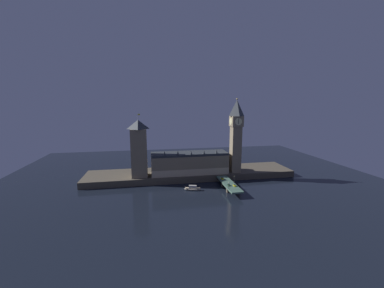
{
  "coord_description": "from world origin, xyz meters",
  "views": [
    {
      "loc": [
        -42.92,
        -203.7,
        78.75
      ],
      "look_at": [
        -2.24,
        20.0,
        39.48
      ],
      "focal_mm": 22.0,
      "sensor_mm": 36.0,
      "label": 1
    }
  ],
  "objects_px": {
    "car_northbound_trail": "(229,185)",
    "clock_tower": "(236,134)",
    "car_southbound_lead": "(235,185)",
    "pedestrian_far_rail": "(221,179)",
    "boat_upstream": "(193,189)",
    "pedestrian_mid_walk": "(234,182)",
    "pedestrian_near_rail": "(228,187)",
    "car_northbound_lead": "(222,178)",
    "street_lamp_mid": "(234,178)",
    "victoria_tower": "(139,148)",
    "street_lamp_near": "(229,185)"
  },
  "relations": [
    {
      "from": "pedestrian_far_rail",
      "to": "pedestrian_near_rail",
      "type": "bearing_deg",
      "value": -90.0
    },
    {
      "from": "victoria_tower",
      "to": "car_northbound_trail",
      "type": "xyz_separation_m",
      "value": [
        79.27,
        -40.36,
        -28.51
      ]
    },
    {
      "from": "car_northbound_lead",
      "to": "pedestrian_near_rail",
      "type": "relative_size",
      "value": 2.37
    },
    {
      "from": "pedestrian_mid_walk",
      "to": "street_lamp_mid",
      "type": "relative_size",
      "value": 0.24
    },
    {
      "from": "pedestrian_far_rail",
      "to": "boat_upstream",
      "type": "height_order",
      "value": "pedestrian_far_rail"
    },
    {
      "from": "car_northbound_lead",
      "to": "street_lamp_mid",
      "type": "height_order",
      "value": "street_lamp_mid"
    },
    {
      "from": "victoria_tower",
      "to": "boat_upstream",
      "type": "relative_size",
      "value": 3.86
    },
    {
      "from": "pedestrian_near_rail",
      "to": "car_southbound_lead",
      "type": "bearing_deg",
      "value": 23.45
    },
    {
      "from": "pedestrian_mid_walk",
      "to": "pedestrian_far_rail",
      "type": "bearing_deg",
      "value": 131.72
    },
    {
      "from": "car_northbound_trail",
      "to": "street_lamp_mid",
      "type": "height_order",
      "value": "street_lamp_mid"
    },
    {
      "from": "car_northbound_trail",
      "to": "street_lamp_near",
      "type": "relative_size",
      "value": 0.6
    },
    {
      "from": "pedestrian_mid_walk",
      "to": "street_lamp_mid",
      "type": "xyz_separation_m",
      "value": [
        0.4,
        0.17,
        3.4
      ]
    },
    {
      "from": "pedestrian_mid_walk",
      "to": "street_lamp_mid",
      "type": "height_order",
      "value": "street_lamp_mid"
    },
    {
      "from": "pedestrian_far_rail",
      "to": "street_lamp_near",
      "type": "xyz_separation_m",
      "value": [
        -0.4,
        -25.21,
        3.2
      ]
    },
    {
      "from": "clock_tower",
      "to": "pedestrian_near_rail",
      "type": "xyz_separation_m",
      "value": [
        -22.2,
        -43.08,
        -40.75
      ]
    },
    {
      "from": "clock_tower",
      "to": "car_northbound_lead",
      "type": "xyz_separation_m",
      "value": [
        -19.83,
        -19.02,
        -40.96
      ]
    },
    {
      "from": "pedestrian_mid_walk",
      "to": "street_lamp_near",
      "type": "relative_size",
      "value": 0.25
    },
    {
      "from": "clock_tower",
      "to": "pedestrian_far_rail",
      "type": "xyz_separation_m",
      "value": [
        -22.2,
        -20.99,
        -40.77
      ]
    },
    {
      "from": "car_northbound_trail",
      "to": "clock_tower",
      "type": "bearing_deg",
      "value": 62.27
    },
    {
      "from": "car_northbound_trail",
      "to": "pedestrian_mid_walk",
      "type": "height_order",
      "value": "pedestrian_mid_walk"
    },
    {
      "from": "pedestrian_mid_walk",
      "to": "pedestrian_far_rail",
      "type": "relative_size",
      "value": 0.95
    },
    {
      "from": "car_northbound_trail",
      "to": "car_northbound_lead",
      "type": "bearing_deg",
      "value": 90.0
    },
    {
      "from": "victoria_tower",
      "to": "car_northbound_trail",
      "type": "height_order",
      "value": "victoria_tower"
    },
    {
      "from": "car_northbound_lead",
      "to": "pedestrian_far_rail",
      "type": "relative_size",
      "value": 2.42
    },
    {
      "from": "clock_tower",
      "to": "car_northbound_lead",
      "type": "height_order",
      "value": "clock_tower"
    },
    {
      "from": "car_northbound_lead",
      "to": "pedestrian_far_rail",
      "type": "xyz_separation_m",
      "value": [
        -2.37,
        -1.97,
        0.19
      ]
    },
    {
      "from": "car_northbound_trail",
      "to": "street_lamp_near",
      "type": "distance_m",
      "value": 9.59
    },
    {
      "from": "victoria_tower",
      "to": "car_northbound_lead",
      "type": "distance_m",
      "value": 86.95
    },
    {
      "from": "car_southbound_lead",
      "to": "pedestrian_near_rail",
      "type": "distance_m",
      "value": 7.77
    },
    {
      "from": "clock_tower",
      "to": "car_southbound_lead",
      "type": "bearing_deg",
      "value": -110.66
    },
    {
      "from": "car_northbound_lead",
      "to": "street_lamp_mid",
      "type": "xyz_separation_m",
      "value": [
        7.52,
        -12.46,
        3.53
      ]
    },
    {
      "from": "street_lamp_near",
      "to": "pedestrian_far_rail",
      "type": "bearing_deg",
      "value": 89.09
    },
    {
      "from": "pedestrian_near_rail",
      "to": "pedestrian_mid_walk",
      "type": "relative_size",
      "value": 1.08
    },
    {
      "from": "pedestrian_far_rail",
      "to": "boat_upstream",
      "type": "bearing_deg",
      "value": -165.99
    },
    {
      "from": "street_lamp_mid",
      "to": "car_northbound_trail",
      "type": "bearing_deg",
      "value": -140.35
    },
    {
      "from": "street_lamp_near",
      "to": "boat_upstream",
      "type": "xyz_separation_m",
      "value": [
        -28.34,
        18.04,
        -8.31
      ]
    },
    {
      "from": "car_southbound_lead",
      "to": "victoria_tower",
      "type": "bearing_deg",
      "value": 153.1
    },
    {
      "from": "pedestrian_far_rail",
      "to": "street_lamp_near",
      "type": "bearing_deg",
      "value": -90.91
    },
    {
      "from": "car_northbound_lead",
      "to": "boat_upstream",
      "type": "bearing_deg",
      "value": -163.63
    },
    {
      "from": "street_lamp_near",
      "to": "boat_upstream",
      "type": "distance_m",
      "value": 34.6
    },
    {
      "from": "clock_tower",
      "to": "boat_upstream",
      "type": "height_order",
      "value": "clock_tower"
    },
    {
      "from": "pedestrian_mid_walk",
      "to": "boat_upstream",
      "type": "height_order",
      "value": "pedestrian_mid_walk"
    },
    {
      "from": "pedestrian_far_rail",
      "to": "street_lamp_mid",
      "type": "xyz_separation_m",
      "value": [
        9.9,
        -10.49,
        3.34
      ]
    },
    {
      "from": "car_northbound_lead",
      "to": "pedestrian_mid_walk",
      "type": "height_order",
      "value": "pedestrian_mid_walk"
    },
    {
      "from": "pedestrian_near_rail",
      "to": "street_lamp_near",
      "type": "distance_m",
      "value": 4.48
    },
    {
      "from": "car_northbound_lead",
      "to": "victoria_tower",
      "type": "bearing_deg",
      "value": 164.71
    },
    {
      "from": "clock_tower",
      "to": "boat_upstream",
      "type": "bearing_deg",
      "value": -151.06
    },
    {
      "from": "car_southbound_lead",
      "to": "pedestrian_mid_walk",
      "type": "distance_m",
      "value": 8.67
    },
    {
      "from": "car_northbound_lead",
      "to": "boat_upstream",
      "type": "relative_size",
      "value": 0.26
    },
    {
      "from": "car_southbound_lead",
      "to": "boat_upstream",
      "type": "distance_m",
      "value": 38.07
    }
  ]
}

